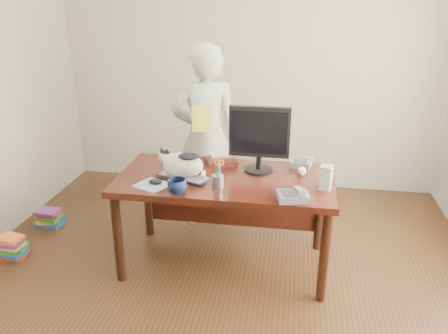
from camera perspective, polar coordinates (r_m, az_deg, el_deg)
The scene contains 18 objects.
room at distance 2.49m, azimuth -2.05°, elevation 6.05°, with size 4.50×4.50×4.50m.
desk at distance 3.38m, azimuth 0.35°, elevation -3.10°, with size 1.60×0.80×0.75m.
keyboard at distance 3.23m, azimuth -5.33°, elevation -1.31°, with size 0.42×0.28×0.02m.
cat at distance 3.20m, azimuth -5.59°, elevation 0.45°, with size 0.39×0.28×0.22m.
monitor at distance 3.25m, azimuth 4.65°, elevation 4.07°, with size 0.45×0.23×0.51m.
pen_cup at distance 3.05m, azimuth -0.80°, elevation -1.70°, with size 0.09×0.09×0.22m.
mousepad at distance 3.15m, azimuth -9.36°, elevation -2.33°, with size 0.28×0.27×0.00m.
mouse at distance 3.15m, azimuth -8.92°, elevation -1.87°, with size 0.12×0.10×0.04m.
coffee_mug at distance 2.98m, azimuth -6.16°, elevation -2.55°, with size 0.13×0.13×0.10m, color #0D1736.
phone at distance 2.92m, azimuth 9.04°, elevation -3.69°, with size 0.23×0.20×0.09m.
speaker at distance 3.09m, azimuth 13.14°, elevation -1.38°, with size 0.10×0.11×0.18m.
baseball at distance 3.31m, azimuth 10.13°, elevation -0.56°, with size 0.07×0.07×0.07m.
book_stack at distance 3.49m, azimuth -0.28°, elevation 1.09°, with size 0.29×0.25×0.09m.
calculator at distance 3.51m, azimuth 10.08°, elevation 0.62°, with size 0.19×0.23×0.06m.
person at distance 3.89m, azimuth -2.43°, elevation 3.87°, with size 0.61×0.40×1.66m, color white.
held_book at distance 3.66m, azimuth -3.02°, elevation 6.34°, with size 0.18×0.13×0.22m.
book_pile_a at distance 4.03m, azimuth -26.12°, elevation -9.39°, with size 0.27×0.22×0.18m.
book_pile_b at distance 4.42m, azimuth -21.83°, elevation -6.14°, with size 0.26×0.20×0.15m.
Camera 1 is at (0.47, -2.35, 2.03)m, focal length 35.00 mm.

